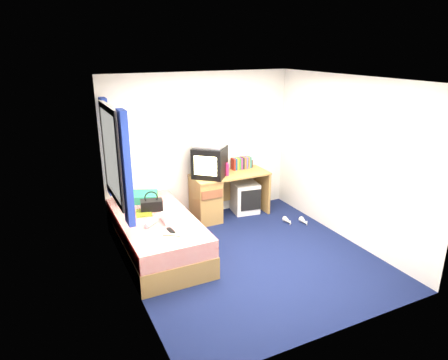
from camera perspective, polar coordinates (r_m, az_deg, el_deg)
name	(u,v)px	position (r m, az deg, el deg)	size (l,w,h in m)	color
ground	(250,258)	(5.62, 3.72, -11.00)	(3.40, 3.40, 0.00)	#0C1438
room_shell	(252,156)	(5.07, 4.06, 3.42)	(3.40, 3.40, 3.40)	white
bed	(157,235)	(5.69, -9.55, -7.80)	(1.01, 2.00, 0.54)	#AB8347
pillow	(139,197)	(6.18, -12.07, -2.42)	(0.55, 0.35, 0.12)	teal
desk	(215,195)	(6.66, -1.32, -2.20)	(1.30, 0.55, 0.75)	#AB8347
storage_cube	(245,197)	(6.98, 3.00, -2.47)	(0.42, 0.42, 0.53)	silver
crt_tv	(210,162)	(6.44, -2.06, 2.58)	(0.67, 0.67, 0.49)	black
vcr	(210,145)	(6.37, -2.07, 5.09)	(0.46, 0.33, 0.09)	silver
book_row	(241,163)	(6.91, 2.48, 2.44)	(0.34, 0.13, 0.20)	maroon
picture_frame	(250,163)	(7.02, 3.78, 2.42)	(0.02, 0.12, 0.14)	black
pink_water_bottle	(227,170)	(6.53, 0.44, 1.46)	(0.06, 0.06, 0.20)	#E32052
aerosol_can	(225,170)	(6.60, 0.08, 1.50)	(0.04, 0.04, 0.16)	silver
handbag	(152,205)	(5.79, -10.31, -3.50)	(0.34, 0.23, 0.29)	black
towel	(175,217)	(5.43, -7.08, -5.26)	(0.31, 0.26, 0.10)	white
magazine	(144,213)	(5.74, -11.39, -4.63)	(0.21, 0.28, 0.01)	#DFFC1C
water_bottle	(150,223)	(5.33, -10.46, -6.10)	(0.07, 0.07, 0.20)	silver
colour_swatch_fan	(172,235)	(5.05, -7.46, -7.74)	(0.22, 0.06, 0.01)	gold
remote_control	(171,230)	(5.16, -7.60, -7.14)	(0.05, 0.16, 0.02)	black
window_assembly	(114,156)	(5.38, -15.40, 3.32)	(0.11, 1.42, 1.40)	silver
white_heels	(296,221)	(6.69, 10.26, -5.83)	(0.34, 0.36, 0.09)	silver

